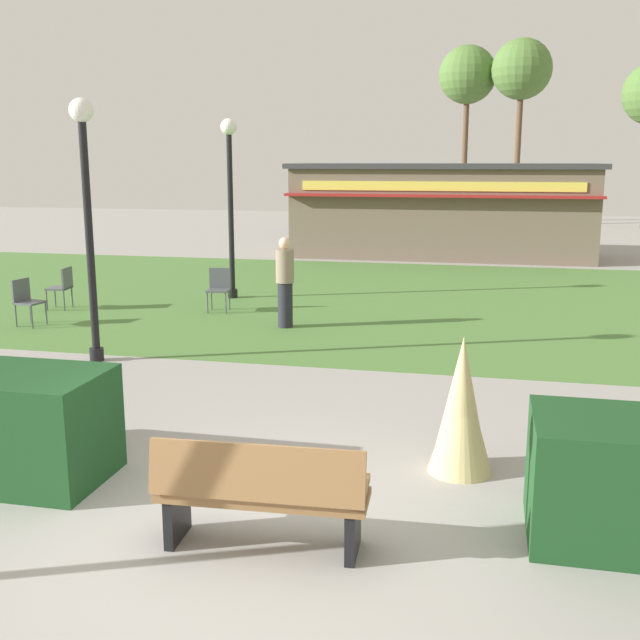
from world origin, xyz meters
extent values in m
plane|color=#999691|center=(0.00, 0.00, 0.00)|extent=(80.00, 80.00, 0.00)
cube|color=#4C7A38|center=(0.00, 11.26, 0.00)|extent=(36.00, 12.00, 0.01)
cube|color=olive|center=(0.29, -0.09, 0.45)|extent=(1.72, 0.56, 0.06)
cube|color=olive|center=(0.30, -0.31, 0.73)|extent=(1.70, 0.21, 0.44)
cube|color=black|center=(-0.44, -0.12, 0.23)|extent=(0.10, 0.44, 0.45)
cube|color=black|center=(1.02, -0.06, 0.23)|extent=(0.10, 0.44, 0.45)
cube|color=olive|center=(-0.52, -0.13, 0.57)|extent=(0.08, 0.44, 0.06)
cube|color=olive|center=(1.10, -0.05, 0.57)|extent=(0.08, 0.44, 0.06)
cone|color=#D1BC7F|center=(1.78, 1.80, 0.70)|extent=(0.59, 0.59, 1.39)
cone|color=#D1BC7F|center=(1.78, 1.79, 0.56)|extent=(0.64, 0.64, 1.12)
cylinder|color=black|center=(-3.94, 4.92, 0.10)|extent=(0.22, 0.22, 0.20)
cylinder|color=black|center=(-3.94, 4.92, 1.82)|extent=(0.12, 0.12, 3.63)
sphere|color=white|center=(-3.94, 4.92, 3.79)|extent=(0.36, 0.36, 0.36)
cylinder|color=black|center=(-3.66, 10.64, 0.10)|extent=(0.22, 0.22, 0.20)
cylinder|color=black|center=(-3.66, 10.64, 1.82)|extent=(0.12, 0.12, 3.63)
sphere|color=white|center=(-3.66, 10.64, 3.79)|extent=(0.36, 0.36, 0.36)
cylinder|color=#2D4233|center=(3.22, 1.18, 0.45)|extent=(0.52, 0.52, 0.89)
cube|color=#6B5B4C|center=(0.49, 19.56, 1.41)|extent=(9.42, 3.53, 2.82)
cube|color=#333338|center=(0.49, 19.56, 2.90)|extent=(9.72, 3.83, 0.16)
cube|color=maroon|center=(0.49, 17.61, 2.03)|extent=(9.52, 0.36, 0.08)
cube|color=#D8CC4C|center=(0.49, 17.77, 2.31)|extent=(8.48, 0.04, 0.28)
cube|color=#4C5156|center=(-6.41, 6.96, 0.45)|extent=(0.50, 0.50, 0.04)
cube|color=#4C5156|center=(-6.60, 7.00, 0.67)|extent=(0.11, 0.44, 0.44)
cylinder|color=#4C5156|center=(-6.25, 6.75, 0.23)|extent=(0.03, 0.03, 0.45)
cylinder|color=#4C5156|center=(-6.19, 7.12, 0.23)|extent=(0.03, 0.03, 0.45)
cylinder|color=#4C5156|center=(-6.62, 6.81, 0.23)|extent=(0.03, 0.03, 0.45)
cylinder|color=#4C5156|center=(-6.56, 7.18, 0.23)|extent=(0.03, 0.03, 0.45)
cube|color=#4C5156|center=(-6.78, 8.56, 0.45)|extent=(0.48, 0.48, 0.04)
cube|color=#4C5156|center=(-6.58, 8.58, 0.67)|extent=(0.08, 0.44, 0.44)
cylinder|color=#4C5156|center=(-6.99, 8.73, 0.23)|extent=(0.03, 0.03, 0.45)
cylinder|color=#4C5156|center=(-6.95, 8.35, 0.23)|extent=(0.03, 0.03, 0.45)
cylinder|color=#4C5156|center=(-6.61, 8.77, 0.23)|extent=(0.03, 0.03, 0.45)
cylinder|color=#4C5156|center=(-6.57, 8.39, 0.23)|extent=(0.03, 0.03, 0.45)
cube|color=#4C5156|center=(-3.41, 9.03, 0.45)|extent=(0.50, 0.50, 0.04)
cube|color=#4C5156|center=(-3.44, 9.22, 0.67)|extent=(0.44, 0.10, 0.44)
cylinder|color=#4C5156|center=(-3.58, 8.81, 0.23)|extent=(0.03, 0.03, 0.45)
cylinder|color=#4C5156|center=(-3.20, 8.86, 0.23)|extent=(0.03, 0.03, 0.45)
cylinder|color=#4C5156|center=(-3.63, 9.19, 0.23)|extent=(0.03, 0.03, 0.45)
cylinder|color=#4C5156|center=(-3.25, 9.24, 0.23)|extent=(0.03, 0.03, 0.45)
cylinder|color=#23232D|center=(-1.68, 7.90, 0.42)|extent=(0.28, 0.28, 0.85)
cylinder|color=gray|center=(-1.68, 7.90, 1.16)|extent=(0.34, 0.34, 0.62)
sphere|color=beige|center=(-1.68, 7.90, 1.58)|extent=(0.22, 0.22, 0.22)
cube|color=navy|center=(-3.96, 27.68, 0.55)|extent=(4.36, 2.21, 0.60)
cube|color=black|center=(-4.11, 27.67, 0.98)|extent=(2.46, 1.81, 0.44)
cylinder|color=black|center=(-2.76, 28.73, 0.32)|extent=(0.66, 0.28, 0.64)
cylinder|color=black|center=(-2.58, 26.90, 0.32)|extent=(0.66, 0.28, 0.64)
cylinder|color=black|center=(-5.35, 28.47, 0.32)|extent=(0.66, 0.28, 0.64)
cylinder|color=black|center=(-5.17, 26.64, 0.32)|extent=(0.66, 0.28, 0.64)
cube|color=#2D6638|center=(1.06, 27.68, 0.55)|extent=(4.34, 2.17, 0.60)
cube|color=black|center=(0.91, 27.67, 0.98)|extent=(2.44, 1.78, 0.44)
cylinder|color=black|center=(2.28, 28.72, 0.32)|extent=(0.66, 0.28, 0.64)
cylinder|color=black|center=(2.44, 26.88, 0.32)|extent=(0.66, 0.28, 0.64)
cylinder|color=black|center=(-0.32, 28.48, 0.32)|extent=(0.66, 0.28, 0.64)
cylinder|color=black|center=(-0.15, 26.65, 0.32)|extent=(0.66, 0.28, 0.64)
cylinder|color=brown|center=(0.68, 33.64, 3.04)|extent=(0.28, 0.28, 6.08)
sphere|color=#4C7233|center=(0.68, 33.64, 7.18)|extent=(2.80, 2.80, 2.80)
cylinder|color=brown|center=(3.21, 32.53, 3.08)|extent=(0.28, 0.28, 6.16)
sphere|color=#4C7233|center=(3.21, 32.53, 7.26)|extent=(2.80, 2.80, 2.80)
camera|label=1|loc=(1.95, -5.47, 3.07)|focal=42.28mm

